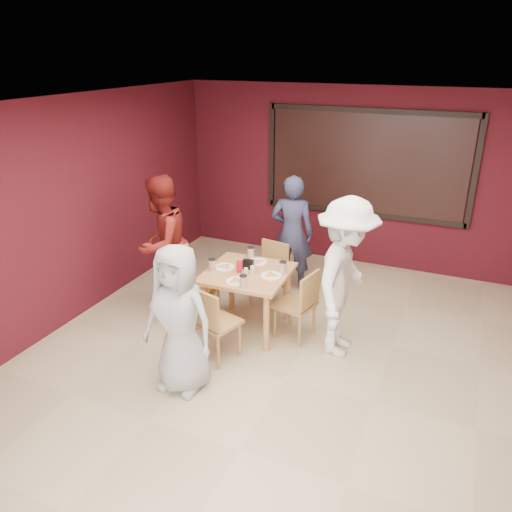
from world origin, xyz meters
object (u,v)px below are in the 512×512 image
at_px(chair_front, 212,320).
at_px(diner_right, 345,278).
at_px(diner_left, 162,244).
at_px(diner_back, 292,233).
at_px(chair_left, 194,281).
at_px(diner_front, 179,320).
at_px(dining_table, 247,279).
at_px(chair_back, 271,270).
at_px(chair_right, 301,302).

relative_size(chair_front, diner_right, 0.49).
xyz_separation_m(diner_left, diner_right, (2.49, -0.12, 0.02)).
bearing_deg(diner_back, diner_right, 118.10).
distance_m(chair_left, diner_front, 1.44).
relative_size(dining_table, diner_back, 0.61).
relative_size(chair_front, chair_left, 0.94).
xyz_separation_m(dining_table, diner_left, (-1.28, 0.09, 0.22)).
bearing_deg(dining_table, diner_left, 175.81).
height_order(chair_left, diner_back, diner_back).
xyz_separation_m(chair_front, chair_back, (0.07, 1.55, -0.02)).
relative_size(chair_back, diner_right, 0.47).
bearing_deg(diner_left, chair_left, 73.75).
relative_size(chair_back, diner_front, 0.55).
height_order(diner_left, diner_right, diner_right).
relative_size(chair_front, diner_back, 0.53).
xyz_separation_m(chair_left, diner_right, (1.93, 0.04, 0.38)).
bearing_deg(chair_back, diner_left, -152.72).
height_order(chair_left, chair_right, chair_left).
bearing_deg(diner_right, chair_right, 84.38).
xyz_separation_m(chair_left, chair_right, (1.41, 0.10, -0.04)).
xyz_separation_m(dining_table, chair_front, (-0.07, -0.79, -0.18)).
bearing_deg(chair_left, dining_table, 4.97).
height_order(chair_right, diner_left, diner_left).
bearing_deg(diner_front, chair_back, 87.63).
bearing_deg(chair_right, chair_front, -132.22).
bearing_deg(chair_right, diner_front, -120.58).
bearing_deg(diner_right, diner_back, 39.77).
bearing_deg(chair_front, diner_right, 31.25).
bearing_deg(diner_front, chair_left, 116.13).
bearing_deg(chair_right, chair_left, -176.11).
bearing_deg(diner_front, diner_back, 86.37).
distance_m(chair_front, diner_front, 0.63).
xyz_separation_m(diner_front, diner_right, (1.34, 1.33, 0.13)).
bearing_deg(diner_right, chair_back, 57.40).
relative_size(chair_front, diner_front, 0.57).
distance_m(chair_back, diner_left, 1.50).
bearing_deg(diner_right, diner_left, 87.62).
distance_m(dining_table, chair_front, 0.82).
bearing_deg(diner_left, diner_front, 38.12).
xyz_separation_m(chair_front, diner_back, (0.16, 2.12, 0.34)).
relative_size(diner_left, diner_right, 0.98).
xyz_separation_m(chair_right, diner_back, (-0.58, 1.29, 0.35)).
relative_size(diner_front, diner_back, 0.94).
bearing_deg(diner_back, diner_front, 73.65).
distance_m(chair_back, diner_back, 0.67).
distance_m(diner_left, diner_right, 2.49).
bearing_deg(chair_right, diner_back, 114.39).
distance_m(dining_table, chair_right, 0.71).
height_order(chair_front, diner_right, diner_right).
height_order(chair_back, chair_left, chair_left).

